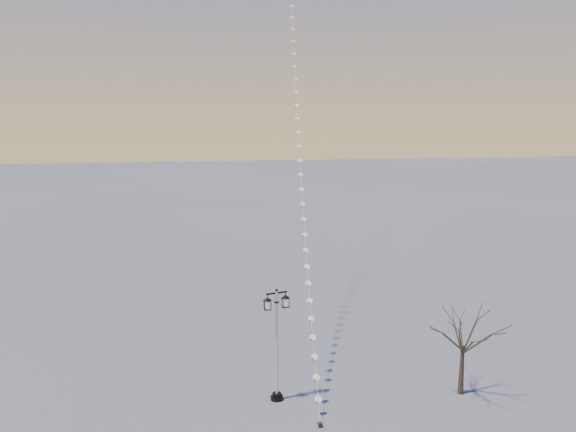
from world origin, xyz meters
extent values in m
cylinder|color=black|center=(0.06, 3.15, 0.09)|extent=(0.61, 0.61, 0.17)
cylinder|color=black|center=(0.06, 3.15, 0.25)|extent=(0.43, 0.43, 0.15)
cylinder|color=silver|center=(0.06, 3.15, 2.86)|extent=(0.14, 0.14, 5.08)
cylinder|color=black|center=(0.06, 3.15, 4.81)|extent=(0.22, 0.22, 0.06)
cube|color=black|center=(0.06, 3.15, 5.24)|extent=(1.01, 0.32, 0.06)
sphere|color=black|center=(0.06, 3.15, 5.37)|extent=(0.15, 0.15, 0.15)
pyramid|color=black|center=(-0.38, 3.03, 5.08)|extent=(0.48, 0.48, 0.15)
cube|color=beige|center=(-0.38, 3.03, 4.75)|extent=(0.28, 0.28, 0.37)
cube|color=black|center=(-0.38, 3.03, 4.54)|extent=(0.32, 0.32, 0.04)
pyramid|color=black|center=(0.50, 3.26, 5.08)|extent=(0.48, 0.48, 0.15)
cube|color=beige|center=(0.50, 3.26, 4.75)|extent=(0.28, 0.28, 0.37)
cube|color=black|center=(0.50, 3.26, 4.54)|extent=(0.32, 0.32, 0.04)
cone|color=#382C1F|center=(8.91, 2.22, 1.22)|extent=(0.29, 0.29, 2.45)
cylinder|color=black|center=(1.52, 0.36, 0.11)|extent=(0.21, 0.21, 0.21)
cylinder|color=black|center=(1.52, 0.36, 0.13)|extent=(0.03, 0.03, 0.27)
cone|color=#FD5834|center=(4.01, 18.71, 15.60)|extent=(0.08, 0.08, 0.30)
cylinder|color=white|center=(1.52, 0.36, 0.64)|extent=(0.02, 0.02, 0.85)
camera|label=1|loc=(-3.92, -22.59, 13.32)|focal=36.79mm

